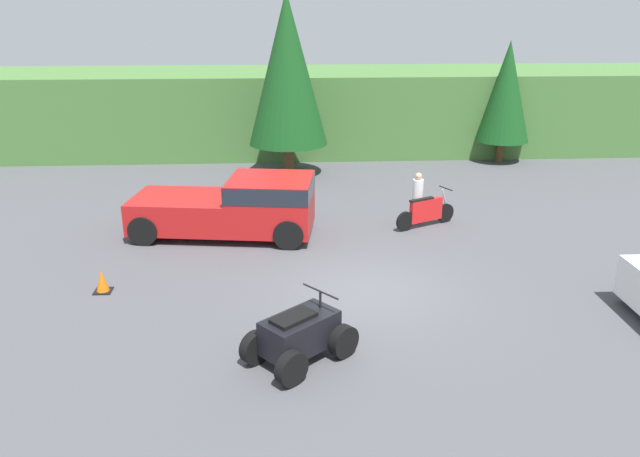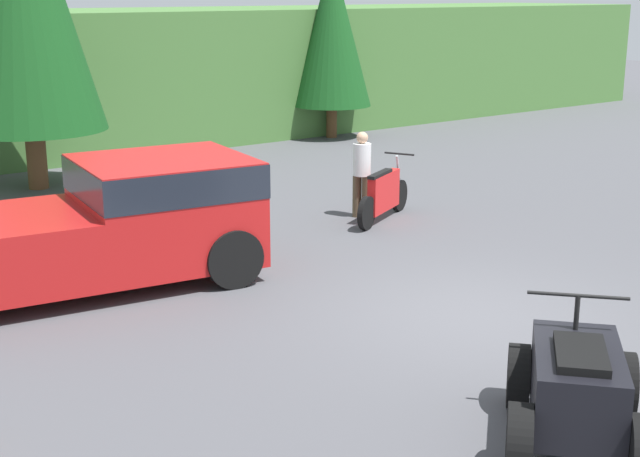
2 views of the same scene
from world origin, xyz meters
name	(u,v)px [view 2 (image 2 of 2)]	position (x,y,z in m)	size (l,w,h in m)	color
ground_plane	(469,315)	(0.00, 0.00, 0.00)	(80.00, 80.00, 0.00)	#4C4C51
hillside_backdrop	(33,81)	(0.00, 16.00, 1.81)	(44.00, 6.00, 3.62)	#477538
tree_mid_left	(332,31)	(7.50, 12.71, 3.02)	(2.26, 2.26, 5.14)	brown
pickup_truck_red	(100,221)	(-3.35, 4.08, 0.95)	(5.59, 2.96, 1.78)	red
dirt_bike	(384,195)	(2.40, 4.50, 0.47)	(2.01, 1.15, 1.15)	black
quad_atv	(576,392)	(-1.73, -3.01, 0.52)	(2.36, 2.28, 1.31)	black
rider_person	(362,171)	(2.19, 4.90, 0.88)	(0.46, 0.46, 1.63)	brown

